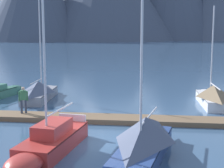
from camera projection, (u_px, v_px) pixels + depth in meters
ground_plane at (105, 142)px, 16.88m from camera, size 700.00×700.00×0.00m
dock at (110, 119)px, 20.80m from camera, size 25.59×3.32×0.30m
sailboat_second_berth at (40, 91)px, 27.35m from camera, size 1.92×6.45×7.92m
sailboat_mid_dock_port at (49, 142)px, 15.22m from camera, size 2.72×6.37×8.77m
sailboat_mid_dock_starboard at (143, 142)px, 14.48m from camera, size 3.32×7.33×7.25m
sailboat_far_berth at (212, 95)px, 25.30m from camera, size 1.94×6.21×7.29m
person_on_dock at (23, 98)px, 21.51m from camera, size 0.55×0.35×1.69m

